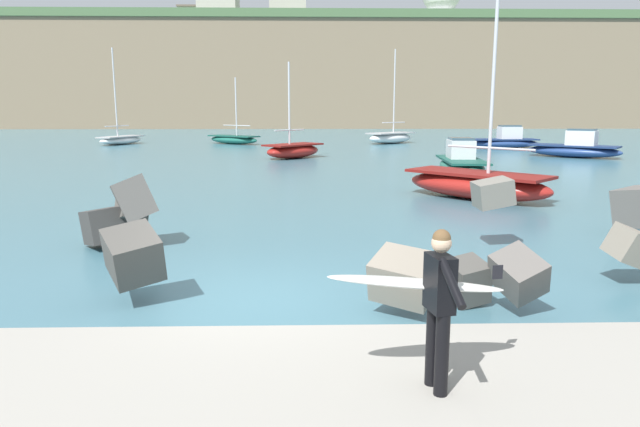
{
  "coord_description": "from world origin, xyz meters",
  "views": [
    {
      "loc": [
        0.92,
        -9.31,
        3.25
      ],
      "look_at": [
        1.15,
        0.5,
        1.4
      ],
      "focal_mm": 31.81,
      "sensor_mm": 36.0,
      "label": 1
    }
  ],
  "objects_px": {
    "boat_near_right": "(461,163)",
    "radar_dome": "(441,0)",
    "boat_far_left": "(121,139)",
    "station_building_central": "(218,1)",
    "boat_mid_left": "(477,184)",
    "boat_mid_centre": "(234,139)",
    "station_building_east": "(288,10)",
    "surfer_with_board": "(432,295)",
    "boat_far_centre": "(575,148)",
    "boat_mid_right": "(505,141)",
    "boat_near_left": "(293,150)",
    "boat_near_centre": "(391,137)",
    "station_building_west": "(201,20)"
  },
  "relations": [
    {
      "from": "boat_near_left",
      "to": "boat_mid_right",
      "type": "relative_size",
      "value": 1.05
    },
    {
      "from": "station_building_east",
      "to": "boat_near_right",
      "type": "bearing_deg",
      "value": -82.09
    },
    {
      "from": "boat_near_left",
      "to": "radar_dome",
      "type": "bearing_deg",
      "value": 69.9
    },
    {
      "from": "boat_far_centre",
      "to": "station_building_east",
      "type": "xyz_separation_m",
      "value": [
        -20.66,
        68.47,
        19.56
      ]
    },
    {
      "from": "surfer_with_board",
      "to": "boat_far_left",
      "type": "xyz_separation_m",
      "value": [
        -17.59,
        44.59,
        -0.82
      ]
    },
    {
      "from": "surfer_with_board",
      "to": "station_building_west",
      "type": "bearing_deg",
      "value": 101.18
    },
    {
      "from": "boat_near_right",
      "to": "station_building_central",
      "type": "relative_size",
      "value": 0.85
    },
    {
      "from": "boat_near_centre",
      "to": "boat_far_left",
      "type": "height_order",
      "value": "boat_near_centre"
    },
    {
      "from": "boat_near_right",
      "to": "radar_dome",
      "type": "relative_size",
      "value": 0.62
    },
    {
      "from": "boat_mid_left",
      "to": "boat_far_left",
      "type": "bearing_deg",
      "value": 126.38
    },
    {
      "from": "boat_mid_right",
      "to": "boat_far_centre",
      "type": "xyz_separation_m",
      "value": [
        1.65,
        -8.49,
        0.02
      ]
    },
    {
      "from": "boat_near_left",
      "to": "station_building_west",
      "type": "distance_m",
      "value": 80.01
    },
    {
      "from": "boat_near_centre",
      "to": "station_building_central",
      "type": "xyz_separation_m",
      "value": [
        -21.2,
        42.23,
        18.92
      ]
    },
    {
      "from": "surfer_with_board",
      "to": "station_building_central",
      "type": "height_order",
      "value": "station_building_central"
    },
    {
      "from": "boat_far_centre",
      "to": "station_building_central",
      "type": "height_order",
      "value": "station_building_central"
    },
    {
      "from": "surfer_with_board",
      "to": "radar_dome",
      "type": "bearing_deg",
      "value": 77.09
    },
    {
      "from": "radar_dome",
      "to": "station_building_central",
      "type": "xyz_separation_m",
      "value": [
        -37.43,
        -10.54,
        -2.16
      ]
    },
    {
      "from": "surfer_with_board",
      "to": "boat_near_left",
      "type": "bearing_deg",
      "value": 94.06
    },
    {
      "from": "boat_mid_left",
      "to": "station_building_east",
      "type": "relative_size",
      "value": 1.02
    },
    {
      "from": "boat_near_left",
      "to": "boat_mid_centre",
      "type": "relative_size",
      "value": 1.04
    },
    {
      "from": "surfer_with_board",
      "to": "boat_far_centre",
      "type": "height_order",
      "value": "surfer_with_board"
    },
    {
      "from": "boat_near_left",
      "to": "boat_mid_right",
      "type": "bearing_deg",
      "value": 27.41
    },
    {
      "from": "boat_far_centre",
      "to": "radar_dome",
      "type": "height_order",
      "value": "radar_dome"
    },
    {
      "from": "boat_mid_left",
      "to": "boat_mid_centre",
      "type": "bearing_deg",
      "value": 112.17
    },
    {
      "from": "boat_far_centre",
      "to": "station_building_east",
      "type": "relative_size",
      "value": 0.87
    },
    {
      "from": "boat_near_centre",
      "to": "boat_far_centre",
      "type": "relative_size",
      "value": 1.41
    },
    {
      "from": "boat_near_centre",
      "to": "boat_far_left",
      "type": "xyz_separation_m",
      "value": [
        -23.84,
        -0.75,
        -0.1
      ]
    },
    {
      "from": "boat_mid_left",
      "to": "boat_mid_right",
      "type": "xyz_separation_m",
      "value": [
        9.77,
        25.17,
        0.03
      ]
    },
    {
      "from": "boat_mid_left",
      "to": "station_building_central",
      "type": "relative_size",
      "value": 1.05
    },
    {
      "from": "boat_mid_centre",
      "to": "station_building_west",
      "type": "bearing_deg",
      "value": 102.19
    },
    {
      "from": "boat_far_left",
      "to": "boat_near_left",
      "type": "bearing_deg",
      "value": -41.99
    },
    {
      "from": "boat_mid_centre",
      "to": "boat_far_left",
      "type": "relative_size",
      "value": 0.7
    },
    {
      "from": "boat_far_left",
      "to": "station_building_central",
      "type": "xyz_separation_m",
      "value": [
        2.64,
        42.99,
        19.02
      ]
    },
    {
      "from": "boat_near_right",
      "to": "station_building_east",
      "type": "height_order",
      "value": "station_building_east"
    },
    {
      "from": "boat_near_right",
      "to": "surfer_with_board",
      "type": "bearing_deg",
      "value": -106.04
    },
    {
      "from": "boat_far_centre",
      "to": "station_building_central",
      "type": "bearing_deg",
      "value": 118.8
    },
    {
      "from": "boat_mid_right",
      "to": "boat_mid_left",
      "type": "bearing_deg",
      "value": -111.21
    },
    {
      "from": "boat_near_centre",
      "to": "boat_far_centre",
      "type": "distance_m",
      "value": 17.53
    },
    {
      "from": "boat_mid_left",
      "to": "boat_far_centre",
      "type": "height_order",
      "value": "boat_mid_left"
    },
    {
      "from": "station_building_west",
      "to": "boat_near_left",
      "type": "bearing_deg",
      "value": -76.01
    },
    {
      "from": "boat_near_left",
      "to": "boat_near_right",
      "type": "bearing_deg",
      "value": -46.05
    },
    {
      "from": "boat_mid_right",
      "to": "station_building_central",
      "type": "relative_size",
      "value": 0.87
    },
    {
      "from": "boat_near_centre",
      "to": "boat_far_left",
      "type": "relative_size",
      "value": 1.01
    },
    {
      "from": "boat_far_centre",
      "to": "boat_mid_right",
      "type": "bearing_deg",
      "value": 101.03
    },
    {
      "from": "boat_mid_left",
      "to": "station_building_east",
      "type": "distance_m",
      "value": 87.87
    },
    {
      "from": "station_building_west",
      "to": "station_building_central",
      "type": "xyz_separation_m",
      "value": [
        6.04,
        -18.61,
        0.16
      ]
    },
    {
      "from": "boat_near_left",
      "to": "boat_mid_centre",
      "type": "distance_m",
      "value": 15.41
    },
    {
      "from": "boat_mid_right",
      "to": "surfer_with_board",
      "type": "bearing_deg",
      "value": -110.27
    },
    {
      "from": "boat_far_centre",
      "to": "radar_dome",
      "type": "xyz_separation_m",
      "value": [
        6.28,
        67.2,
        21.05
      ]
    },
    {
      "from": "boat_mid_left",
      "to": "boat_mid_centre",
      "type": "distance_m",
      "value": 33.31
    }
  ]
}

